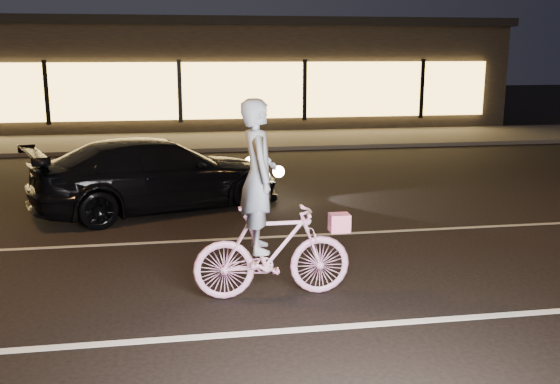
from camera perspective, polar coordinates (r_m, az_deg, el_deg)
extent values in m
plane|color=black|center=(8.24, -7.94, -8.54)|extent=(90.00, 90.00, 0.00)
cube|color=silver|center=(6.86, -7.57, -13.02)|extent=(60.00, 0.12, 0.01)
cube|color=gray|center=(10.13, -8.26, -4.44)|extent=(60.00, 0.10, 0.01)
cube|color=#383533|center=(20.89, -8.96, 4.56)|extent=(30.00, 4.00, 0.12)
cube|color=black|center=(26.70, -9.25, 10.48)|extent=(25.00, 8.00, 4.00)
cube|color=black|center=(26.71, -9.41, 14.88)|extent=(25.40, 8.40, 0.30)
cube|color=#FFC259|center=(22.63, -9.15, 9.10)|extent=(23.00, 0.15, 2.00)
cube|color=black|center=(22.97, -20.57, 8.51)|extent=(0.15, 0.08, 2.20)
cube|color=black|center=(22.55, -9.15, 9.08)|extent=(0.15, 0.08, 2.20)
cube|color=black|center=(23.02, 2.27, 9.30)|extent=(0.15, 0.08, 2.20)
cube|color=black|center=(24.33, 12.85, 9.19)|extent=(0.15, 0.08, 2.20)
imported|color=#E848A7|center=(7.65, -0.69, -5.46)|extent=(1.94, 0.55, 1.17)
imported|color=silver|center=(7.39, -1.99, 1.46)|extent=(0.44, 0.67, 1.84)
cube|color=#E75882|center=(7.72, 5.45, -2.81)|extent=(0.24, 0.20, 0.22)
imported|color=black|center=(12.09, -11.06, 1.61)|extent=(5.12, 3.43, 1.38)
sphere|color=#FFF2BF|center=(13.53, -2.75, 2.75)|extent=(0.23, 0.23, 0.23)
sphere|color=#FFF2BF|center=(12.43, -0.13, 1.88)|extent=(0.23, 0.23, 0.23)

